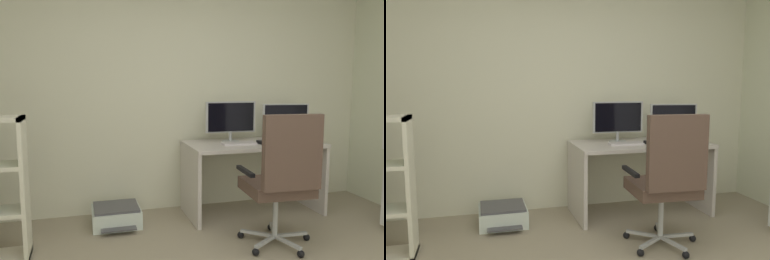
% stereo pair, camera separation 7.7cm
% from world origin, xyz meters
% --- Properties ---
extents(wall_back, '(4.60, 0.10, 2.61)m').
position_xyz_m(wall_back, '(0.00, 2.31, 1.30)').
color(wall_back, silver).
rests_on(wall_back, ground).
extents(desk, '(1.39, 0.68, 0.75)m').
position_xyz_m(desk, '(0.82, 1.87, 0.55)').
color(desk, beige).
rests_on(desk, ground).
extents(monitor_main, '(0.53, 0.18, 0.42)m').
position_xyz_m(monitor_main, '(0.61, 1.97, 0.99)').
color(monitor_main, '#B2B5B7').
rests_on(monitor_main, desk).
extents(monitor_secondary, '(0.51, 0.18, 0.39)m').
position_xyz_m(monitor_secondary, '(1.24, 1.97, 0.98)').
color(monitor_secondary, '#B2B5B7').
rests_on(monitor_secondary, desk).
extents(keyboard, '(0.35, 0.15, 0.02)m').
position_xyz_m(keyboard, '(0.63, 1.79, 0.76)').
color(keyboard, silver).
rests_on(keyboard, desk).
extents(computer_mouse, '(0.08, 0.11, 0.03)m').
position_xyz_m(computer_mouse, '(0.86, 1.76, 0.77)').
color(computer_mouse, black).
rests_on(computer_mouse, desk).
extents(office_chair, '(0.64, 0.63, 1.14)m').
position_xyz_m(office_chair, '(0.66, 0.97, 0.62)').
color(office_chair, '#B7BABC').
rests_on(office_chair, ground).
extents(printer, '(0.45, 0.50, 0.19)m').
position_xyz_m(printer, '(-0.59, 1.90, 0.09)').
color(printer, silver).
rests_on(printer, ground).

